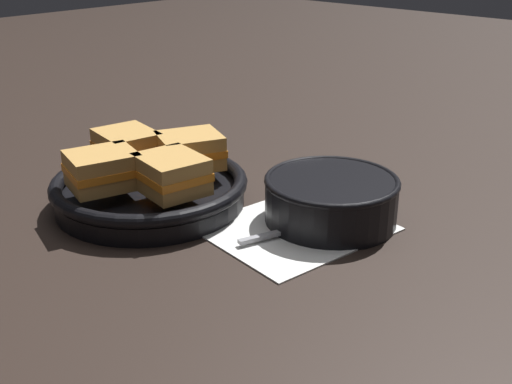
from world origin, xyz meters
name	(u,v)px	position (x,y,z in m)	size (l,w,h in m)	color
ground_plane	(249,211)	(0.00, 0.00, 0.00)	(4.00, 4.00, 0.00)	black
napkin	(295,228)	(0.00, -0.08, 0.00)	(0.23, 0.21, 0.00)	white
soup_bowl	(331,197)	(0.05, -0.10, 0.03)	(0.17, 0.17, 0.06)	black
spoon	(319,223)	(0.02, -0.10, 0.01)	(0.16, 0.07, 0.01)	#9E9EA3
skillet	(150,190)	(-0.08, 0.11, 0.02)	(0.26, 0.26, 0.04)	black
sandwich_near_left	(171,174)	(-0.09, 0.05, 0.06)	(0.09, 0.10, 0.05)	#C18E47
sandwich_near_right	(190,150)	(-0.01, 0.10, 0.06)	(0.11, 0.10, 0.05)	#C18E47
sandwich_far_left	(127,147)	(-0.06, 0.17, 0.06)	(0.09, 0.10, 0.05)	#C18E47
sandwich_far_right	(103,170)	(-0.14, 0.12, 0.06)	(0.10, 0.09, 0.05)	#C18E47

